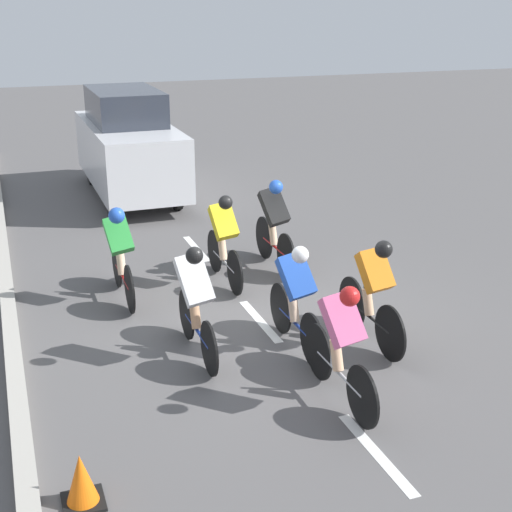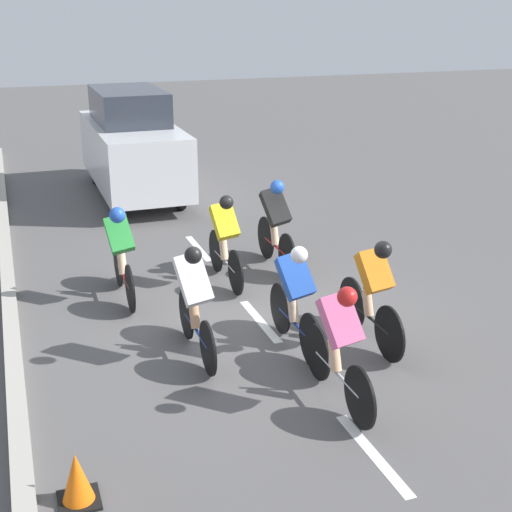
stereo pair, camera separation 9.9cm
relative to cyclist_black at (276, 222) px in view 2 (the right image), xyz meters
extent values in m
plane|color=#565454|center=(0.91, 1.81, -0.80)|extent=(60.00, 60.00, 0.00)
cube|color=white|center=(0.91, 4.98, -0.80)|extent=(0.12, 1.40, 0.01)
cube|color=white|center=(0.91, 1.78, -0.80)|extent=(0.12, 1.40, 0.01)
cube|color=white|center=(0.91, -1.42, -0.80)|extent=(0.12, 1.40, 0.01)
cube|color=#A8A399|center=(4.11, 1.78, -0.73)|extent=(0.20, 26.28, 0.14)
cylinder|color=black|center=(-0.04, -0.56, -0.44)|extent=(0.03, 0.72, 0.72)
cylinder|color=black|center=(-0.04, 0.41, -0.44)|extent=(0.03, 0.72, 0.72)
cylinder|color=red|center=(-0.04, -0.08, -0.44)|extent=(0.04, 0.97, 0.04)
cylinder|color=red|center=(-0.04, -0.25, -0.23)|extent=(0.04, 0.04, 0.42)
cylinder|color=green|center=(-0.04, -0.13, -0.34)|extent=(0.07, 0.07, 0.16)
cylinder|color=beige|center=(-0.04, -0.15, -0.26)|extent=(0.12, 0.23, 0.36)
cube|color=black|center=(0.02, 0.02, 0.26)|extent=(0.43, 0.49, 0.64)
sphere|color=blue|center=(0.08, 0.24, 0.64)|extent=(0.22, 0.22, 0.22)
cylinder|color=black|center=(0.82, 3.45, -0.47)|extent=(0.03, 0.66, 0.66)
cylinder|color=black|center=(0.82, 4.50, -0.47)|extent=(0.03, 0.66, 0.66)
cylinder|color=#B7B7BC|center=(0.82, 3.98, -0.47)|extent=(0.04, 1.05, 0.04)
cylinder|color=#B7B7BC|center=(0.82, 3.79, -0.26)|extent=(0.04, 0.04, 0.42)
cylinder|color=white|center=(0.82, 3.93, -0.37)|extent=(0.07, 0.07, 0.16)
cylinder|color=#DBAD84|center=(0.82, 3.90, -0.29)|extent=(0.12, 0.23, 0.36)
cube|color=pink|center=(0.86, 4.08, 0.21)|extent=(0.40, 0.47, 0.60)
sphere|color=red|center=(0.91, 4.30, 0.57)|extent=(0.20, 0.20, 0.20)
cylinder|color=black|center=(1.97, 1.92, -0.47)|extent=(0.03, 0.66, 0.66)
cylinder|color=black|center=(1.97, 2.94, -0.47)|extent=(0.03, 0.66, 0.66)
cylinder|color=navy|center=(1.97, 2.43, -0.47)|extent=(0.04, 1.02, 0.04)
cylinder|color=navy|center=(1.97, 2.25, -0.26)|extent=(0.04, 0.04, 0.42)
cylinder|color=white|center=(1.97, 2.38, -0.37)|extent=(0.07, 0.07, 0.16)
cylinder|color=tan|center=(1.97, 2.36, -0.29)|extent=(0.12, 0.23, 0.36)
cube|color=white|center=(2.02, 2.53, 0.24)|extent=(0.41, 0.50, 0.64)
sphere|color=black|center=(2.06, 2.75, 0.62)|extent=(0.20, 0.20, 0.20)
cylinder|color=black|center=(0.93, -0.25, -0.46)|extent=(0.03, 0.68, 0.68)
cylinder|color=black|center=(0.93, 0.77, -0.46)|extent=(0.03, 0.68, 0.68)
cylinder|color=#B7B7BC|center=(0.93, 0.26, -0.46)|extent=(0.04, 1.03, 0.04)
cylinder|color=#B7B7BC|center=(0.93, 0.08, -0.25)|extent=(0.04, 0.04, 0.42)
cylinder|color=green|center=(0.93, 0.21, -0.36)|extent=(0.07, 0.07, 0.16)
cylinder|color=beige|center=(0.93, 0.18, -0.28)|extent=(0.12, 0.23, 0.36)
cube|color=yellow|center=(0.96, 0.36, 0.22)|extent=(0.39, 0.46, 0.58)
sphere|color=black|center=(0.99, 0.58, 0.57)|extent=(0.21, 0.21, 0.21)
cylinder|color=black|center=(2.50, -0.15, -0.46)|extent=(0.03, 0.69, 0.69)
cylinder|color=black|center=(2.50, 0.88, -0.46)|extent=(0.03, 0.69, 0.69)
cylinder|color=red|center=(2.50, 0.37, -0.46)|extent=(0.04, 1.03, 0.04)
cylinder|color=red|center=(2.50, 0.18, -0.25)|extent=(0.04, 0.04, 0.42)
cylinder|color=green|center=(2.50, 0.32, -0.36)|extent=(0.07, 0.07, 0.16)
cylinder|color=beige|center=(2.50, 0.29, -0.28)|extent=(0.12, 0.23, 0.36)
cube|color=green|center=(2.54, 0.47, 0.21)|extent=(0.40, 0.45, 0.57)
sphere|color=blue|center=(2.58, 0.69, 0.56)|extent=(0.22, 0.22, 0.22)
cylinder|color=black|center=(0.77, 2.18, -0.47)|extent=(0.03, 0.67, 0.67)
cylinder|color=black|center=(0.77, 3.18, -0.47)|extent=(0.03, 0.67, 0.67)
cylinder|color=navy|center=(0.77, 2.68, -0.47)|extent=(0.04, 1.00, 0.04)
cylinder|color=navy|center=(0.77, 2.50, -0.26)|extent=(0.04, 0.04, 0.42)
cylinder|color=#1999D8|center=(0.77, 2.63, -0.37)|extent=(0.07, 0.07, 0.16)
cylinder|color=beige|center=(0.77, 2.60, -0.29)|extent=(0.12, 0.23, 0.36)
cube|color=blue|center=(0.82, 2.78, 0.21)|extent=(0.42, 0.47, 0.60)
sphere|color=white|center=(0.87, 3.00, 0.56)|extent=(0.20, 0.20, 0.20)
cylinder|color=black|center=(-0.17, 2.36, -0.45)|extent=(0.03, 0.69, 0.69)
cylinder|color=black|center=(-0.17, 3.35, -0.45)|extent=(0.03, 0.69, 0.69)
cylinder|color=black|center=(-0.17, 2.85, -0.45)|extent=(0.04, 0.99, 0.04)
cylinder|color=black|center=(-0.17, 2.68, -0.24)|extent=(0.04, 0.04, 0.42)
cylinder|color=white|center=(-0.17, 2.80, -0.35)|extent=(0.07, 0.07, 0.16)
cylinder|color=#DBAD84|center=(-0.17, 2.78, -0.27)|extent=(0.12, 0.23, 0.36)
cube|color=orange|center=(-0.14, 2.95, 0.22)|extent=(0.38, 0.46, 0.57)
sphere|color=black|center=(-0.12, 3.17, 0.57)|extent=(0.21, 0.21, 0.21)
cylinder|color=black|center=(0.61, -3.94, -0.48)|extent=(0.14, 0.64, 0.64)
cylinder|color=black|center=(1.97, -3.94, -0.48)|extent=(0.14, 0.64, 0.64)
cylinder|color=black|center=(0.61, -6.77, -0.48)|extent=(0.14, 0.64, 0.64)
cylinder|color=black|center=(1.97, -6.77, -0.48)|extent=(0.14, 0.64, 0.64)
cube|color=silver|center=(1.29, -5.36, 0.16)|extent=(1.70, 4.57, 1.29)
cube|color=#2D333D|center=(1.29, -5.59, 1.16)|extent=(1.39, 2.51, 0.71)
cube|color=black|center=(3.66, 4.74, -0.79)|extent=(0.36, 0.36, 0.03)
cone|color=orange|center=(3.66, 4.74, -0.54)|extent=(0.28, 0.28, 0.46)
camera|label=1|loc=(4.01, 10.04, 3.32)|focal=50.00mm
camera|label=2|loc=(3.92, 10.08, 3.32)|focal=50.00mm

